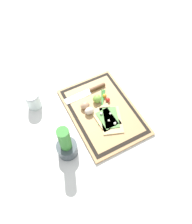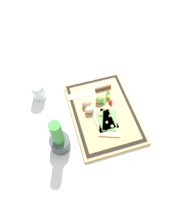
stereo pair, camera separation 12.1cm
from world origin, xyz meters
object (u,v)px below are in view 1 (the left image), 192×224
at_px(knife, 92,90).
at_px(egg_pink, 89,111).
at_px(egg_brown, 85,105).
at_px(pizza_slice_near, 111,119).
at_px(herb_pot, 66,146).
at_px(sauce_jar, 34,101).
at_px(cherry_tomato_red, 108,100).
at_px(pizza_slice_far, 106,118).
at_px(cherry_tomato_yellow, 105,96).
at_px(lime, 98,99).

xyz_separation_m(knife, egg_pink, (-0.13, 0.08, 0.01)).
bearing_deg(egg_brown, egg_pink, -173.81).
height_order(pizza_slice_near, herb_pot, herb_pot).
distance_m(egg_brown, sauce_jar, 0.30).
xyz_separation_m(herb_pot, sauce_jar, (0.35, 0.05, -0.03)).
distance_m(knife, egg_brown, 0.13).
distance_m(pizza_slice_near, cherry_tomato_red, 0.13).
bearing_deg(sauce_jar, herb_pot, -171.24).
relative_size(knife, egg_pink, 4.89).
xyz_separation_m(egg_brown, herb_pot, (-0.19, 0.19, 0.04)).
height_order(pizza_slice_near, egg_brown, egg_brown).
bearing_deg(pizza_slice_near, knife, 0.63).
height_order(cherry_tomato_red, sauce_jar, sauce_jar).
xyz_separation_m(pizza_slice_far, cherry_tomato_yellow, (0.13, -0.06, 0.01)).
bearing_deg(egg_brown, cherry_tomato_red, -98.96).
bearing_deg(pizza_slice_near, pizza_slice_far, 39.86).
bearing_deg(egg_pink, cherry_tomato_yellow, -66.27).
relative_size(egg_brown, egg_pink, 1.00).
height_order(pizza_slice_near, egg_pink, egg_pink).
bearing_deg(herb_pot, pizza_slice_near, -79.56).
bearing_deg(cherry_tomato_red, knife, 23.23).
xyz_separation_m(pizza_slice_near, sauce_jar, (0.30, 0.34, 0.02)).
distance_m(pizza_slice_far, lime, 0.13).
distance_m(egg_pink, lime, 0.09).
bearing_deg(cherry_tomato_yellow, herb_pot, 122.30).
relative_size(pizza_slice_far, egg_pink, 2.96).
bearing_deg(pizza_slice_near, herb_pot, 100.44).
relative_size(pizza_slice_near, cherry_tomato_red, 7.53).
xyz_separation_m(egg_pink, sauce_jar, (0.20, 0.25, 0.01)).
bearing_deg(cherry_tomato_red, egg_brown, 81.04).
bearing_deg(sauce_jar, knife, -101.68).
xyz_separation_m(egg_brown, egg_pink, (-0.04, -0.00, 0.00)).
bearing_deg(pizza_slice_far, pizza_slice_near, -140.14).
relative_size(cherry_tomato_red, sauce_jar, 0.26).
xyz_separation_m(knife, cherry_tomato_red, (-0.11, -0.05, 0.01)).
bearing_deg(pizza_slice_far, sauce_jar, 49.19).
relative_size(pizza_slice_far, lime, 3.21).
bearing_deg(sauce_jar, cherry_tomato_red, -115.09).
distance_m(pizza_slice_near, sauce_jar, 0.45).
bearing_deg(sauce_jar, pizza_slice_far, -130.81).
relative_size(knife, sauce_jar, 2.55).
bearing_deg(pizza_slice_far, cherry_tomato_red, -33.86).
bearing_deg(cherry_tomato_yellow, knife, 30.83).
relative_size(lime, cherry_tomato_yellow, 2.09).
height_order(pizza_slice_near, knife, pizza_slice_near).
distance_m(pizza_slice_near, herb_pot, 0.30).
xyz_separation_m(knife, sauce_jar, (0.07, 0.34, 0.02)).
height_order(egg_brown, herb_pot, herb_pot).
relative_size(egg_brown, cherry_tomato_red, 2.03).
distance_m(knife, sauce_jar, 0.35).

